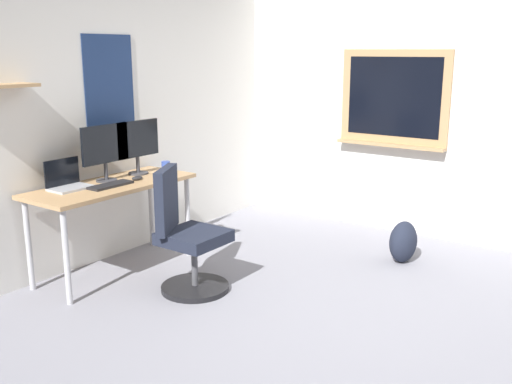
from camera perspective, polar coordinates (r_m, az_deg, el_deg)
ground_plane at (r=3.84m, az=8.30°, el=-14.26°), size 5.20×5.20×0.00m
wall_back at (r=5.02m, az=-17.01°, el=7.55°), size 5.00×0.30×2.60m
wall_right at (r=5.71m, az=20.09°, el=7.99°), size 0.22×5.00×2.60m
desk at (r=4.83m, az=-13.92°, el=-0.14°), size 1.40×0.58×0.75m
office_chair at (r=4.42m, az=-6.91°, el=-4.60°), size 0.55×0.56×0.95m
laptop at (r=4.72m, az=-18.01°, el=0.97°), size 0.31×0.21×0.23m
monitor_primary at (r=4.85m, az=-14.56°, el=4.14°), size 0.46×0.17×0.46m
monitor_secondary at (r=5.08m, az=-11.54°, el=4.71°), size 0.46×0.17×0.46m
keyboard at (r=4.71m, az=-14.06°, el=0.66°), size 0.37×0.13×0.02m
computer_mouse at (r=4.89m, az=-11.57°, el=1.35°), size 0.10×0.06×0.03m
coffee_mug at (r=5.19m, az=-8.83°, el=2.49°), size 0.08×0.08×0.09m
backpack at (r=5.20m, az=14.23°, el=-4.75°), size 0.32×0.22×0.36m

